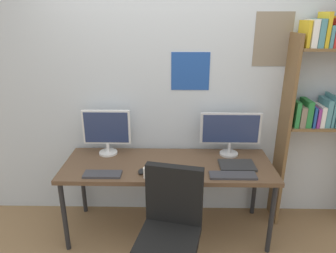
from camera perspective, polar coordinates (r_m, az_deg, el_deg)
wall_back at (r=3.05m, az=0.15°, el=6.12°), size 4.34×0.11×2.60m
desk at (r=2.88m, az=-0.02°, el=-7.94°), size 1.94×0.68×0.74m
bookshelf at (r=3.20m, az=27.85°, el=4.73°), size 0.83×0.28×2.07m
office_chair at (r=2.49m, az=0.41°, el=-20.93°), size 0.53×0.53×0.99m
monitor_left at (r=3.01m, az=-11.43°, el=-0.67°), size 0.46×0.18×0.45m
monitor_right at (r=3.00m, az=11.61°, el=-0.85°), size 0.58×0.18×0.43m
keyboard_left at (r=2.71m, az=-12.17°, el=-8.74°), size 0.32×0.13×0.02m
keyboard_right at (r=2.69m, az=12.04°, el=-8.96°), size 0.40×0.13×0.02m
mouse_left_side at (r=2.69m, az=-5.03°, el=-8.38°), size 0.06×0.10×0.03m
mouse_right_side at (r=2.67m, az=0.13°, el=-8.58°), size 0.06×0.10×0.03m
laptop_closed at (r=2.86m, az=12.79°, el=-7.10°), size 0.32×0.22×0.02m
coffee_mug at (r=2.61m, az=-3.76°, el=-8.63°), size 0.11×0.08×0.09m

